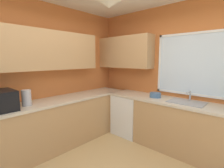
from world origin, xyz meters
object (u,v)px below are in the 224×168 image
dishwasher (129,114)px  bowl (155,95)px  sink_assembly (187,102)px  microwave (0,100)px  kettle (27,98)px

dishwasher → bowl: bowl is taller
dishwasher → bowl: (0.59, 0.03, 0.52)m
sink_assembly → microwave: bearing=-129.0°
dishwasher → microwave: (-0.66, -2.24, 0.62)m
dishwasher → bowl: size_ratio=4.02×
kettle → dishwasher: bearing=71.3°
kettle → bowl: (1.23, 1.92, -0.08)m
dishwasher → kettle: bearing=-108.7°
microwave → kettle: size_ratio=1.87×
kettle → sink_assembly: 2.65m
dishwasher → bowl: bearing=2.9°
sink_assembly → bowl: 0.59m
dishwasher → bowl: 0.79m
kettle → bowl: 2.28m
microwave → bowl: microwave is taller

